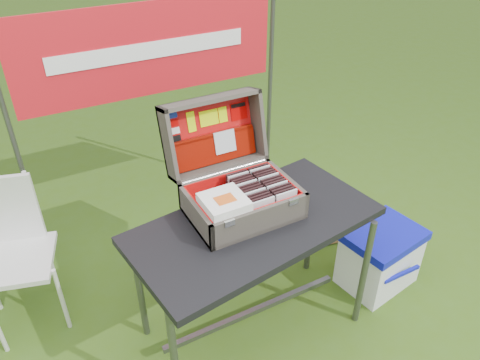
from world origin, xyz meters
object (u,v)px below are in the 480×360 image
cardboard_box (317,217)px  suitcase (237,166)px  chair (15,263)px  cooler (379,257)px  table (254,278)px

cardboard_box → suitcase: bearing=-149.8°
chair → cardboard_box: bearing=8.5°
suitcase → chair: bearing=154.5°
chair → cardboard_box: chair is taller
suitcase → cardboard_box: 1.13m
suitcase → cardboard_box: size_ratio=1.24×
suitcase → chair: suitcase is taller
cooler → cardboard_box: cardboard_box is taller
table → cooler: table is taller
cooler → cardboard_box: (-0.12, 0.49, 0.02)m
cooler → suitcase: bearing=157.6°
table → chair: bearing=140.9°
cooler → cardboard_box: bearing=94.5°
table → suitcase: (-0.02, 0.15, 0.62)m
cooler → chair: chair is taller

